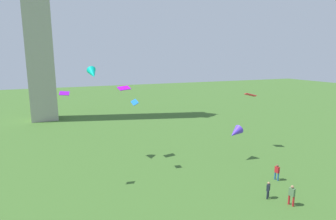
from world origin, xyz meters
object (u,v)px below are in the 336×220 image
object	(u,v)px
person_3	(292,194)
kite_flying_3	(135,102)
kite_flying_2	(93,73)
kite_flying_4	(250,95)
person_0	(268,189)
kite_flying_1	(235,132)
person_4	(277,171)
kite_flying_0	(64,93)
kite_flying_5	(124,88)

from	to	relation	value
person_3	kite_flying_3	size ratio (longest dim) A/B	2.02
kite_flying_2	kite_flying_4	size ratio (longest dim) A/B	1.19
person_0	kite_flying_1	size ratio (longest dim) A/B	0.72
kite_flying_3	person_3	bearing A→B (deg)	31.53
person_3	kite_flying_1	bearing A→B (deg)	-22.65
person_4	kite_flying_0	size ratio (longest dim) A/B	1.78
kite_flying_3	kite_flying_4	size ratio (longest dim) A/B	0.55
kite_flying_2	person_4	bearing A→B (deg)	-44.89
person_0	kite_flying_3	distance (m)	16.01
kite_flying_1	person_3	bearing A→B (deg)	-26.09
kite_flying_3	kite_flying_4	world-z (taller)	kite_flying_3
kite_flying_0	kite_flying_3	distance (m)	7.60
kite_flying_1	kite_flying_2	world-z (taller)	kite_flying_2
kite_flying_0	person_3	bearing A→B (deg)	156.53
person_0	kite_flying_3	xyz separation A→B (m)	(-9.20, 11.14, 6.89)
person_0	kite_flying_4	xyz separation A→B (m)	(7.65, 12.50, 6.66)
person_3	kite_flying_5	bearing A→B (deg)	19.20
kite_flying_3	person_0	bearing A→B (deg)	32.65
person_4	person_3	bearing A→B (deg)	-38.40
person_0	person_3	xyz separation A→B (m)	(1.01, -1.73, 0.15)
person_0	kite_flying_5	xyz separation A→B (m)	(-9.36, 15.21, 8.05)
kite_flying_4	kite_flying_5	distance (m)	17.28
kite_flying_4	kite_flying_2	bearing A→B (deg)	14.85
kite_flying_1	kite_flying_0	bearing A→B (deg)	-106.18
kite_flying_0	kite_flying_4	xyz separation A→B (m)	(24.09, 3.07, -1.80)
person_4	kite_flying_4	size ratio (longest dim) A/B	1.04
person_3	kite_flying_2	distance (m)	24.45
kite_flying_4	kite_flying_1	bearing A→B (deg)	59.05
person_0	kite_flying_0	bearing A→B (deg)	-63.68
kite_flying_1	kite_flying_2	size ratio (longest dim) A/B	1.13
person_3	kite_flying_1	world-z (taller)	kite_flying_1
person_3	person_4	distance (m)	5.07
person_0	kite_flying_1	bearing A→B (deg)	-141.92
person_3	kite_flying_3	distance (m)	17.76
kite_flying_1	kite_flying_2	distance (m)	18.71
kite_flying_3	kite_flying_2	bearing A→B (deg)	-148.68
kite_flying_1	person_0	bearing A→B (deg)	-33.77
kite_flying_3	kite_flying_4	distance (m)	16.91
kite_flying_1	kite_flying_5	size ratio (longest dim) A/B	1.35
person_0	kite_flying_1	xyz separation A→B (m)	(3.02, 9.27, 2.62)
person_0	kite_flying_4	world-z (taller)	kite_flying_4
kite_flying_3	kite_flying_0	bearing A→B (deg)	-83.56
kite_flying_0	kite_flying_5	bearing A→B (deg)	-131.64
kite_flying_0	kite_flying_5	xyz separation A→B (m)	(7.08, 5.78, -0.41)
kite_flying_0	kite_flying_5	world-z (taller)	kite_flying_0
kite_flying_2	kite_flying_5	xyz separation A→B (m)	(3.55, -0.65, -1.82)
person_3	kite_flying_2	size ratio (longest dim) A/B	0.94
kite_flying_1	person_4	bearing A→B (deg)	-11.02
kite_flying_2	kite_flying_4	xyz separation A→B (m)	(20.56, -3.36, -3.21)
person_4	kite_flying_2	distance (m)	23.28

